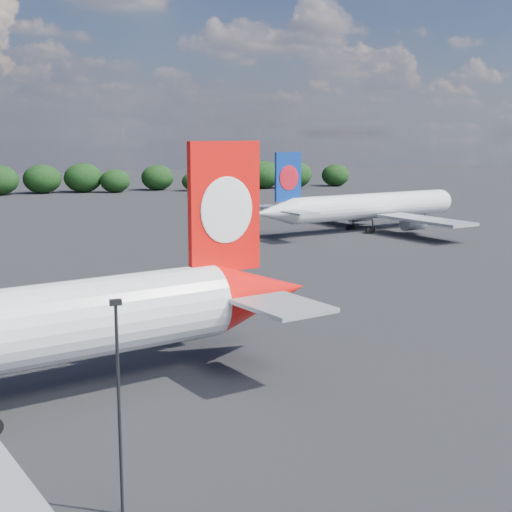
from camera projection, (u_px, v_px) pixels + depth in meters
name	position (u px, v px, depth m)	size (l,w,h in m)	color
ground	(30.00, 264.00, 99.63)	(500.00, 500.00, 0.00)	black
china_southern_airliner	(364.00, 207.00, 132.45)	(45.60, 43.57, 14.94)	white
apron_lamp_post	(119.00, 396.00, 33.28)	(0.55, 0.30, 10.62)	black
billboard_yellow	(49.00, 181.00, 215.84)	(5.00, 0.30, 5.50)	gold
horizon_treeline	(44.00, 181.00, 214.02)	(208.24, 16.46, 9.16)	black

